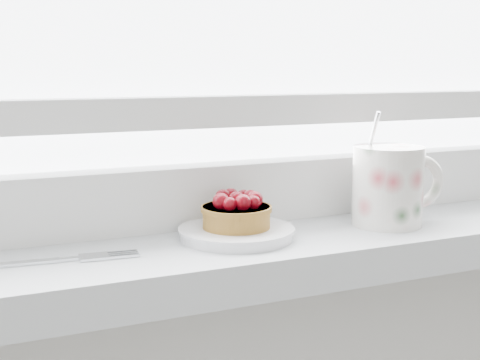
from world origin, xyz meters
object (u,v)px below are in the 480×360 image
saucer (236,233)px  floral_mug (390,184)px  raspberry_tart (236,211)px  fork (43,261)px

saucer → floral_mug: size_ratio=0.95×
raspberry_tart → floral_mug: bearing=-4.2°
saucer → floral_mug: floral_mug is taller
saucer → raspberry_tart: raspberry_tart is taller
saucer → raspberry_tart: size_ratio=1.65×
floral_mug → saucer: bearing=175.8°
floral_mug → raspberry_tart: bearing=175.8°
raspberry_tart → floral_mug: 0.19m
saucer → fork: 0.20m
fork → floral_mug: bearing=-0.9°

